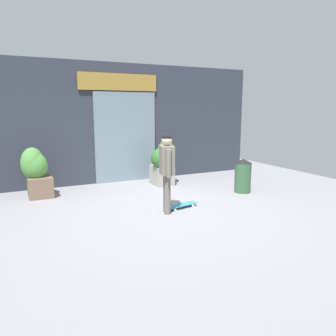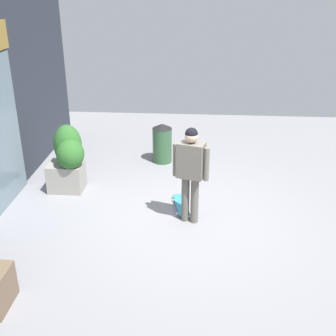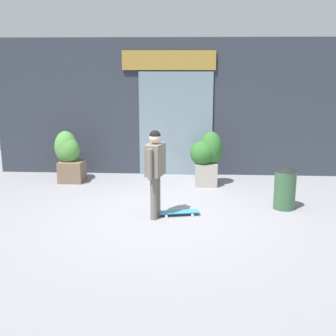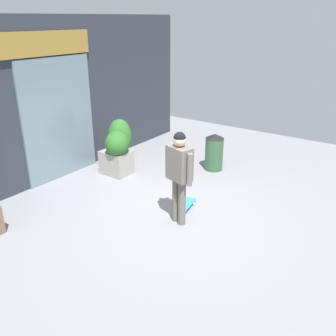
{
  "view_description": "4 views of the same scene",
  "coord_description": "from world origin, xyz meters",
  "px_view_note": "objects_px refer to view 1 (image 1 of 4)",
  "views": [
    {
      "loc": [
        -2.91,
        -6.0,
        2.14
      ],
      "look_at": [
        0.14,
        0.25,
        0.86
      ],
      "focal_mm": 35.03,
      "sensor_mm": 36.0,
      "label": 1
    },
    {
      "loc": [
        -6.39,
        -0.23,
        3.8
      ],
      "look_at": [
        0.14,
        0.25,
        0.86
      ],
      "focal_mm": 46.4,
      "sensor_mm": 36.0,
      "label": 2
    },
    {
      "loc": [
        0.58,
        -7.88,
        2.84
      ],
      "look_at": [
        0.14,
        0.25,
        0.86
      ],
      "focal_mm": 47.26,
      "sensor_mm": 36.0,
      "label": 3
    },
    {
      "loc": [
        -4.79,
        -3.22,
        3.34
      ],
      "look_at": [
        0.14,
        0.25,
        0.86
      ],
      "focal_mm": 39.4,
      "sensor_mm": 36.0,
      "label": 4
    }
  ],
  "objects_px": {
    "skateboard": "(181,205)",
    "skateboarder": "(167,165)",
    "planter_box_left": "(164,161)",
    "trash_bin": "(243,176)",
    "planter_box_right": "(36,172)"
  },
  "relations": [
    {
      "from": "planter_box_left",
      "to": "planter_box_right",
      "type": "distance_m",
      "value": 3.34
    },
    {
      "from": "skateboarder",
      "to": "planter_box_left",
      "type": "xyz_separation_m",
      "value": [
        1.03,
        2.31,
        -0.34
      ]
    },
    {
      "from": "skateboarder",
      "to": "planter_box_right",
      "type": "distance_m",
      "value": 3.42
    },
    {
      "from": "skateboarder",
      "to": "trash_bin",
      "type": "relative_size",
      "value": 1.89
    },
    {
      "from": "skateboarder",
      "to": "skateboard",
      "type": "height_order",
      "value": "skateboarder"
    },
    {
      "from": "skateboarder",
      "to": "skateboard",
      "type": "xyz_separation_m",
      "value": [
        0.42,
        0.16,
        -0.94
      ]
    },
    {
      "from": "skateboarder",
      "to": "planter_box_left",
      "type": "bearing_deg",
      "value": 82.64
    },
    {
      "from": "skateboard",
      "to": "planter_box_right",
      "type": "height_order",
      "value": "planter_box_right"
    },
    {
      "from": "skateboard",
      "to": "skateboarder",
      "type": "bearing_deg",
      "value": -170.81
    },
    {
      "from": "skateboarder",
      "to": "planter_box_left",
      "type": "height_order",
      "value": "skateboarder"
    },
    {
      "from": "planter_box_left",
      "to": "trash_bin",
      "type": "xyz_separation_m",
      "value": [
        1.46,
        -1.64,
        -0.23
      ]
    },
    {
      "from": "skateboarder",
      "to": "trash_bin",
      "type": "distance_m",
      "value": 2.64
    },
    {
      "from": "skateboard",
      "to": "trash_bin",
      "type": "relative_size",
      "value": 0.92
    },
    {
      "from": "planter_box_left",
      "to": "skateboard",
      "type": "bearing_deg",
      "value": -105.64
    },
    {
      "from": "skateboarder",
      "to": "planter_box_left",
      "type": "distance_m",
      "value": 2.55
    }
  ]
}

